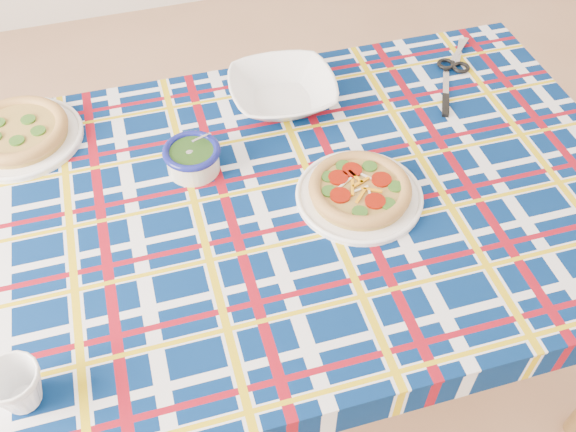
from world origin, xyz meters
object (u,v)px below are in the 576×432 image
object	(u,v)px
main_focaccia_plate	(360,189)
serving_bowl	(282,92)
dining_table	(287,219)
mug	(17,388)
pesto_bowl	(192,157)

from	to	relation	value
main_focaccia_plate	serving_bowl	xyz separation A→B (m)	(-0.06, 0.34, 0.00)
dining_table	serving_bowl	bearing A→B (deg)	76.20
mug	dining_table	bearing A→B (deg)	24.51
main_focaccia_plate	mug	size ratio (longest dim) A/B	3.04
main_focaccia_plate	mug	bearing A→B (deg)	-158.91
main_focaccia_plate	pesto_bowl	world-z (taller)	pesto_bowl
dining_table	mug	xyz separation A→B (m)	(-0.52, -0.30, 0.11)
dining_table	pesto_bowl	xyz separation A→B (m)	(-0.16, 0.13, 0.10)
serving_bowl	mug	world-z (taller)	mug
mug	pesto_bowl	bearing A→B (deg)	45.20
main_focaccia_plate	pesto_bowl	bearing A→B (deg)	149.38
serving_bowl	mug	bearing A→B (deg)	-135.29
pesto_bowl	serving_bowl	world-z (taller)	pesto_bowl
serving_bowl	mug	size ratio (longest dim) A/B	2.82
dining_table	serving_bowl	distance (m)	0.32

